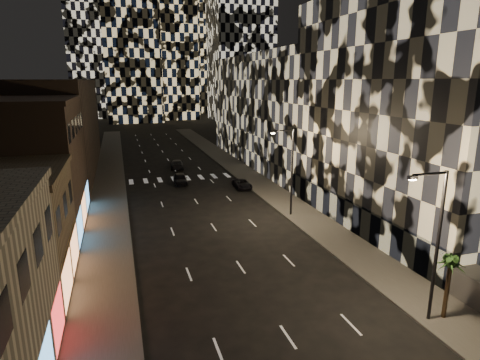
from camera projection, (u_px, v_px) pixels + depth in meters
sidewalk_left at (109, 183)px, 55.69m from camera, size 4.00×120.00×0.15m
sidewalk_right at (246, 173)px, 61.34m from camera, size 4.00×120.00×0.15m
curb_left at (125, 182)px, 56.28m from camera, size 0.20×120.00×0.15m
curb_right at (233, 174)px, 60.75m from camera, size 0.20×120.00×0.15m
retail_brown at (22, 168)px, 36.96m from camera, size 10.00×15.00×12.00m
retail_filler_left at (58, 127)px, 61.32m from camera, size 10.00×40.00×14.00m
midrise_right at (429, 112)px, 37.86m from camera, size 16.00×25.00×22.00m
midrise_base at (351, 215)px, 37.97m from camera, size 0.60×25.00×3.00m
midrise_filler_right at (289, 110)px, 68.52m from camera, size 16.00×40.00×18.00m
streetlight_near at (435, 237)px, 22.47m from camera, size 2.55×0.25×9.00m
streetlight_far at (290, 166)px, 41.04m from camera, size 2.55×0.25×9.00m
car_dark_midlane at (180, 179)px, 55.23m from camera, size 1.98×4.44×1.48m
car_dark_oncoming at (177, 164)px, 65.00m from camera, size 2.58×5.19×1.45m
car_dark_rightlane at (242, 184)px, 53.11m from camera, size 2.03×4.23×1.16m
palm_tree at (450, 266)px, 23.17m from camera, size 2.00×2.02×3.97m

